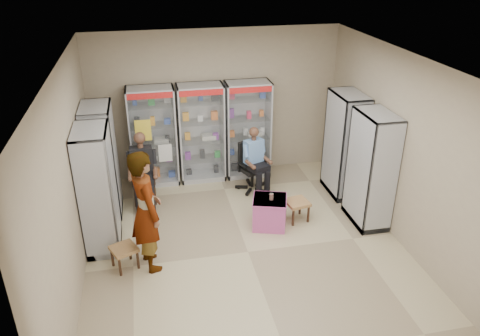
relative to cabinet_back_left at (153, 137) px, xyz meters
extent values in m
plane|color=tan|center=(1.30, -2.73, -1.00)|extent=(6.00, 6.00, 0.00)
cube|color=tan|center=(1.30, 0.27, 0.50)|extent=(5.00, 0.02, 3.00)
cube|color=tan|center=(1.30, -5.73, 0.50)|extent=(5.00, 0.02, 3.00)
cube|color=tan|center=(-1.20, -2.73, 0.50)|extent=(0.02, 6.00, 3.00)
cube|color=tan|center=(3.80, -2.73, 0.50)|extent=(0.02, 6.00, 3.00)
cube|color=beige|center=(1.30, -2.73, 2.00)|extent=(5.00, 6.00, 0.02)
cube|color=#B1B3B9|center=(0.00, 0.00, 0.00)|extent=(0.90, 0.50, 2.00)
cube|color=#BABDC2|center=(0.95, 0.00, 0.00)|extent=(0.90, 0.50, 2.00)
cube|color=#9EA0A5|center=(1.90, 0.00, 0.00)|extent=(0.90, 0.50, 2.00)
cube|color=#A5A8AC|center=(3.53, -1.13, 0.00)|extent=(0.90, 0.50, 2.00)
cube|color=#A4A6AB|center=(3.53, -2.23, 0.00)|extent=(0.90, 0.50, 2.00)
cube|color=#A3A5AA|center=(-0.93, -0.93, 0.00)|extent=(0.90, 0.50, 2.00)
cube|color=#BBBCC3|center=(-0.93, -2.03, 0.00)|extent=(0.90, 0.50, 2.00)
cube|color=black|center=(-0.25, -0.73, -0.53)|extent=(0.42, 0.42, 0.94)
cube|color=black|center=(1.85, -0.68, -0.51)|extent=(0.70, 0.70, 0.99)
cube|color=#AA4489|center=(1.83, -2.05, -0.74)|extent=(0.68, 0.67, 0.53)
cylinder|color=#5E1108|center=(1.85, -2.07, -0.42)|extent=(0.07, 0.07, 0.11)
cube|color=#B2834B|center=(2.36, -1.96, -0.81)|extent=(0.44, 0.44, 0.37)
cube|color=#9D8542|center=(-0.60, -2.72, -0.82)|extent=(0.47, 0.47, 0.36)
imported|color=gray|center=(-0.22, -2.73, -0.05)|extent=(0.63, 0.79, 1.89)
camera|label=1|loc=(-0.08, -8.70, 3.45)|focal=35.00mm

